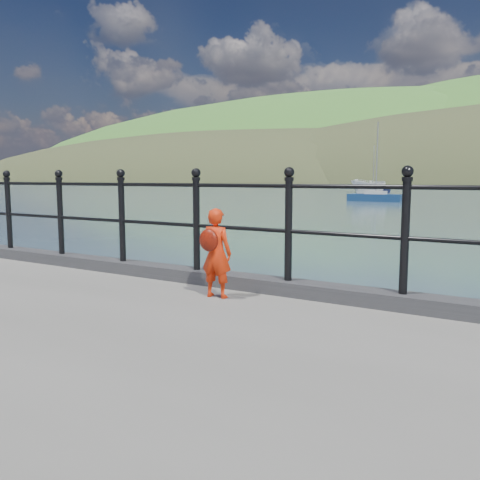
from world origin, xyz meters
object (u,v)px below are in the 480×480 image
Objects in this scene: railing at (240,215)px; launch_white at (369,189)px; sailboat_left at (373,190)px; sailboat_port at (376,198)px; child at (216,252)px.

launch_white is (-13.53, 47.56, -0.78)m from railing.
railing is 3.34× the size of launch_white.
sailboat_left reaches higher than launch_white.
sailboat_port is (2.18, -4.76, -0.71)m from launch_white.
railing is 0.63m from child.
launch_white is at bearing -60.81° from sailboat_left.
child is 0.17× the size of launch_white.
sailboat_port reaches higher than railing.
child is at bearing -86.54° from railing.
launch_white is at bearing 118.62° from sailboat_port.
sailboat_port is at bearing -80.61° from child.
sailboat_left is at bearing -79.44° from child.
child is 0.12× the size of sailboat_port.
launch_white is 26.48m from sailboat_left.
sailboat_left is (-7.36, 25.43, -0.71)m from launch_white.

